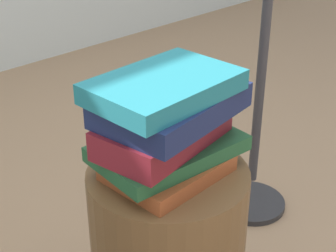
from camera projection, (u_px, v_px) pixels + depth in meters
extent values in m
cube|color=#994723|center=(168.00, 167.00, 1.04)|extent=(0.23, 0.18, 0.03)
cube|color=#1E512D|center=(169.00, 148.00, 1.05)|extent=(0.31, 0.21, 0.03)
cube|color=maroon|center=(164.00, 131.00, 1.02)|extent=(0.29, 0.19, 0.06)
cube|color=#19234C|center=(173.00, 105.00, 1.00)|extent=(0.30, 0.23, 0.05)
cube|color=#1E727F|center=(163.00, 86.00, 0.97)|extent=(0.28, 0.20, 0.04)
cylinder|color=#262628|center=(250.00, 202.00, 1.81)|extent=(0.24, 0.24, 0.02)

